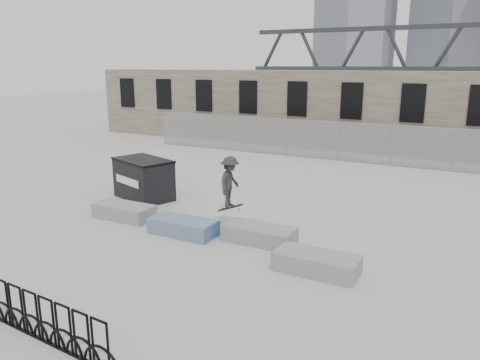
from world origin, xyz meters
name	(u,v)px	position (x,y,z in m)	size (l,w,h in m)	color
ground	(208,236)	(0.00, 0.00, 0.00)	(120.00, 120.00, 0.00)	#ABABA7
stone_wall	(357,111)	(0.00, 16.24, 2.26)	(36.00, 2.58, 4.50)	#655B4A
chainlink_fence	(337,141)	(0.00, 12.50, 1.04)	(22.06, 0.06, 2.02)	gray
planter_far_left	(124,211)	(-3.27, 0.13, 0.25)	(2.00, 0.90, 0.46)	gray
planter_center_left	(183,226)	(-0.73, -0.19, 0.25)	(2.00, 0.90, 0.46)	#2C4B85
planter_center_right	(259,234)	(1.51, 0.30, 0.25)	(2.00, 0.90, 0.46)	gray
planter_offset	(316,262)	(3.56, -0.82, 0.25)	(2.00, 0.90, 0.46)	gray
dumpster	(144,179)	(-4.19, 2.27, 0.75)	(2.59, 2.04, 1.49)	black
bike_rack	(24,312)	(-0.30, -5.86, 0.44)	(4.93, 0.39, 0.90)	black
skateboarder	(230,182)	(0.28, 0.81, 1.48)	(0.79, 1.03, 1.70)	#29292B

